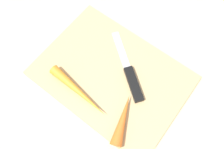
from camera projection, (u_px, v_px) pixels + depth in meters
name	position (u px, v px, depth m)	size (l,w,h in m)	color
ground_plane	(112.00, 76.00, 0.58)	(1.40, 1.40, 0.00)	#C6B793
cutting_board	(112.00, 75.00, 0.57)	(0.36, 0.26, 0.01)	tan
knife	(132.00, 79.00, 0.56)	(0.17, 0.13, 0.01)	#B7B7BC
carrot_long	(79.00, 91.00, 0.54)	(0.02, 0.02, 0.17)	orange
carrot_short	(123.00, 119.00, 0.51)	(0.03, 0.03, 0.12)	orange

